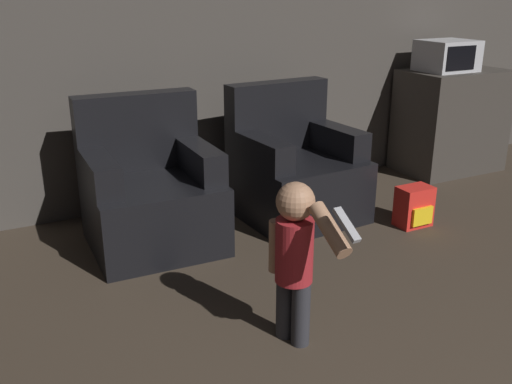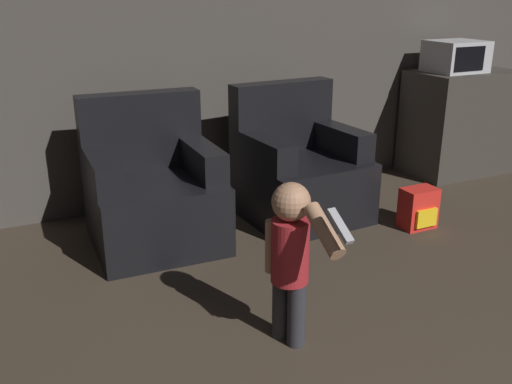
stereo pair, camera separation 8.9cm
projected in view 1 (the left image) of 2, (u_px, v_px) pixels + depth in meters
wall_back at (153, 32)px, 4.07m from camera, size 8.40×0.05×2.60m
armchair_left at (151, 195)px, 3.68m from camera, size 0.82×0.79×0.96m
armchair_right at (295, 171)px, 4.15m from camera, size 0.85×0.81×0.96m
person_toddler at (295, 251)px, 2.59m from camera, size 0.18×0.54×0.80m
toy_backpack at (414, 207)px, 4.02m from camera, size 0.24×0.18×0.29m
kitchen_counter at (450, 121)px, 5.19m from camera, size 0.92×0.58×0.91m
microwave at (447, 56)px, 4.93m from camera, size 0.45×0.39×0.26m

